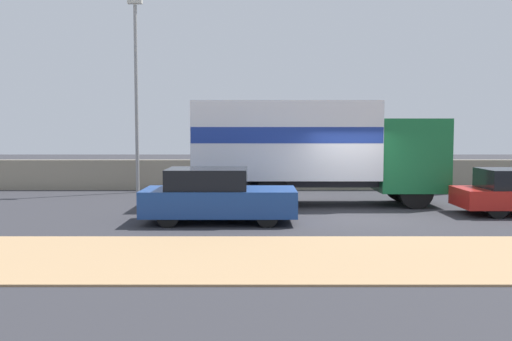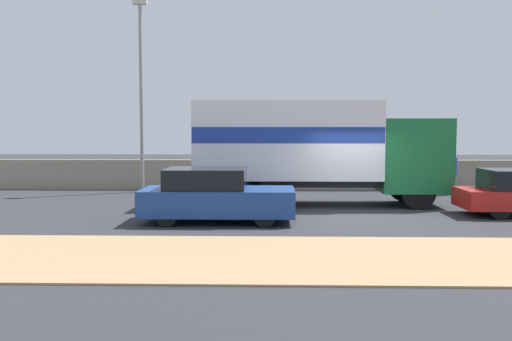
{
  "view_description": "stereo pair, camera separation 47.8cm",
  "coord_description": "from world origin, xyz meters",
  "px_view_note": "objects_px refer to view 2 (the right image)",
  "views": [
    {
      "loc": [
        -2.94,
        -16.38,
        2.55
      ],
      "look_at": [
        -2.96,
        0.84,
        1.28
      ],
      "focal_mm": 40.0,
      "sensor_mm": 36.0,
      "label": 1
    },
    {
      "loc": [
        -2.47,
        -16.37,
        2.55
      ],
      "look_at": [
        -2.96,
        0.84,
        1.28
      ],
      "focal_mm": 40.0,
      "sensor_mm": 36.0,
      "label": 2
    }
  ],
  "objects_px": {
    "street_lamp": "(141,83)",
    "car_hatchback": "(215,196)",
    "box_truck": "(313,145)",
    "pedestrian": "(452,173)"
  },
  "relations": [
    {
      "from": "street_lamp",
      "to": "box_truck",
      "type": "xyz_separation_m",
      "value": [
        6.57,
        -3.7,
        -2.39
      ]
    },
    {
      "from": "street_lamp",
      "to": "car_hatchback",
      "type": "relative_size",
      "value": 1.84
    },
    {
      "from": "box_truck",
      "to": "car_hatchback",
      "type": "relative_size",
      "value": 2.0
    },
    {
      "from": "car_hatchback",
      "to": "street_lamp",
      "type": "bearing_deg",
      "value": 116.64
    },
    {
      "from": "box_truck",
      "to": "pedestrian",
      "type": "distance_m",
      "value": 6.5
    },
    {
      "from": "box_truck",
      "to": "car_hatchback",
      "type": "height_order",
      "value": "box_truck"
    },
    {
      "from": "street_lamp",
      "to": "car_hatchback",
      "type": "bearing_deg",
      "value": -63.36
    },
    {
      "from": "street_lamp",
      "to": "car_hatchback",
      "type": "distance_m",
      "value": 8.95
    },
    {
      "from": "car_hatchback",
      "to": "pedestrian",
      "type": "xyz_separation_m",
      "value": [
        8.51,
        6.69,
        0.13
      ]
    },
    {
      "from": "street_lamp",
      "to": "pedestrian",
      "type": "xyz_separation_m",
      "value": [
        12.18,
        -0.62,
        -3.52
      ]
    }
  ]
}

